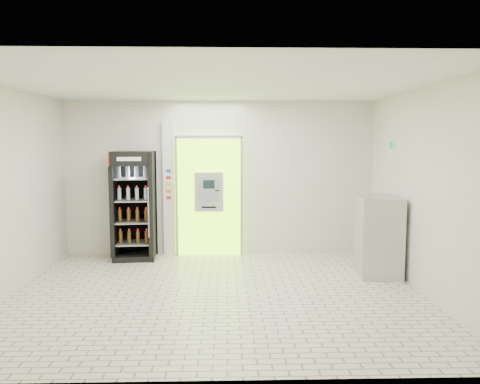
{
  "coord_description": "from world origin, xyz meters",
  "views": [
    {
      "loc": [
        0.15,
        -6.61,
        2.18
      ],
      "look_at": [
        0.36,
        1.2,
        1.36
      ],
      "focal_mm": 35.0,
      "sensor_mm": 36.0,
      "label": 1
    }
  ],
  "objects": [
    {
      "name": "beverage_cooler",
      "position": [
        -1.61,
        2.16,
        0.97
      ],
      "size": [
        0.82,
        0.75,
        2.03
      ],
      "rotation": [
        0.0,
        0.0,
        0.08
      ],
      "color": "black",
      "rests_on": "ground"
    },
    {
      "name": "exit_sign",
      "position": [
        2.99,
        1.4,
        2.12
      ],
      "size": [
        0.02,
        0.22,
        0.26
      ],
      "color": "white",
      "rests_on": "room_shell"
    },
    {
      "name": "room_shell",
      "position": [
        0.0,
        0.0,
        1.84
      ],
      "size": [
        6.0,
        6.0,
        6.0
      ],
      "color": "silver",
      "rests_on": "ground"
    },
    {
      "name": "ground",
      "position": [
        0.0,
        0.0,
        0.0
      ],
      "size": [
        6.0,
        6.0,
        0.0
      ],
      "primitive_type": "plane",
      "color": "beige",
      "rests_on": "ground"
    },
    {
      "name": "atm_assembly",
      "position": [
        -0.2,
        2.41,
        1.17
      ],
      "size": [
        1.3,
        0.24,
        2.33
      ],
      "color": "#98F312",
      "rests_on": "ground"
    },
    {
      "name": "steel_cabinet",
      "position": [
        2.66,
        0.99,
        0.65
      ],
      "size": [
        0.78,
        1.06,
        1.31
      ],
      "rotation": [
        0.0,
        0.0,
        -0.12
      ],
      "color": "#A9ABB1",
      "rests_on": "ground"
    },
    {
      "name": "pillar",
      "position": [
        -0.98,
        2.45,
        1.3
      ],
      "size": [
        0.22,
        0.11,
        2.6
      ],
      "color": "silver",
      "rests_on": "ground"
    }
  ]
}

